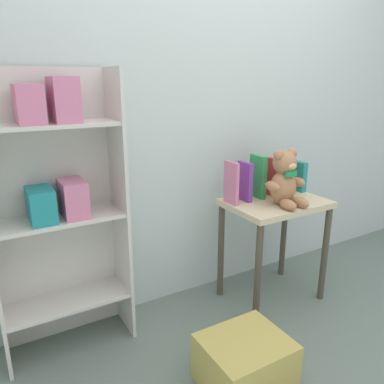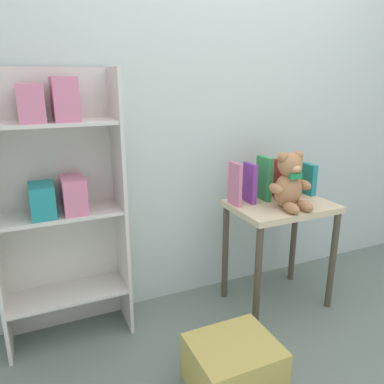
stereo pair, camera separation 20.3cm
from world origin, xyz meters
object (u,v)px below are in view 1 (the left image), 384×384
book_standing_purple (245,181)px  book_standing_green (258,176)px  book_standing_red (274,177)px  book_standing_orange (285,173)px  display_table (275,219)px  teddy_bear (285,180)px  book_standing_pink (231,183)px  bookshelf_side (56,198)px  book_standing_teal (297,176)px  storage_bin (245,363)px

book_standing_purple → book_standing_green: (0.11, 0.01, 0.01)m
book_standing_purple → book_standing_red: book_standing_red is taller
book_standing_red → book_standing_orange: book_standing_orange is taller
display_table → book_standing_orange: book_standing_orange is taller
teddy_bear → book_standing_pink: (-0.26, 0.17, -0.02)m
display_table → book_standing_pink: 0.38m
book_standing_pink → book_standing_purple: book_standing_pink is taller
bookshelf_side → book_standing_green: 1.19m
bookshelf_side → book_standing_pink: (0.97, -0.13, -0.02)m
book_standing_pink → display_table: bearing=-20.7°
book_standing_green → book_standing_orange: same height
book_standing_purple → book_standing_orange: bearing=1.8°
book_standing_orange → book_standing_teal: 0.11m
book_standing_red → storage_bin: bearing=-138.8°
teddy_bear → book_standing_red: 0.18m
bookshelf_side → display_table: bookshelf_side is taller
book_standing_pink → book_standing_teal: (0.55, 0.01, -0.03)m
teddy_bear → book_standing_teal: teddy_bear is taller
display_table → teddy_bear: teddy_bear is taller
book_standing_pink → book_standing_teal: 0.55m
bookshelf_side → book_standing_green: bearing=-5.3°
bookshelf_side → book_standing_red: (1.30, -0.14, -0.03)m
storage_bin → bookshelf_side: bearing=130.3°
storage_bin → book_standing_teal: bearing=35.2°
book_standing_teal → teddy_bear: bearing=-149.1°
storage_bin → teddy_bear: bearing=36.3°
book_standing_red → book_standing_teal: bearing=3.6°
teddy_bear → storage_bin: size_ratio=0.85×
display_table → book_standing_red: book_standing_red is taller
book_standing_pink → book_standing_purple: 0.11m
book_standing_pink → book_standing_purple: size_ratio=1.06×
display_table → bookshelf_side: bearing=169.7°
display_table → storage_bin: bearing=-139.8°
book_standing_pink → book_standing_orange: (0.44, 0.01, 0.01)m
book_standing_orange → storage_bin: bearing=-141.1°
book_standing_teal → bookshelf_side: bearing=173.7°
teddy_bear → book_standing_pink: teddy_bear is taller
book_standing_pink → book_standing_red: book_standing_pink is taller
bookshelf_side → book_standing_green: size_ratio=5.38×
book_standing_teal → storage_bin: size_ratio=0.51×
bookshelf_side → book_standing_teal: bookshelf_side is taller
book_standing_pink → book_standing_red: (0.33, -0.01, -0.01)m
book_standing_pink → book_standing_teal: bearing=-0.3°
book_standing_teal → storage_bin: book_standing_teal is taller
book_standing_green → bookshelf_side: bearing=175.3°
book_standing_red → display_table: bearing=-122.7°
book_standing_orange → book_standing_teal: size_ratio=1.35×
book_standing_red → book_standing_orange: (0.11, 0.02, 0.01)m
book_standing_purple → storage_bin: bearing=-124.1°
book_standing_purple → storage_bin: (-0.45, -0.62, -0.67)m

